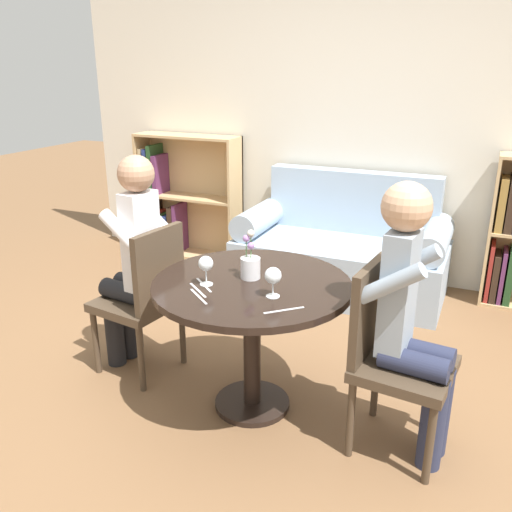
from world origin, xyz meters
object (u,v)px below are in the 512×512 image
object	(u,v)px
wine_glass_left	(206,265)
wine_glass_right	(273,277)
person_right	(413,317)
chair_right	(390,351)
flower_vase	(250,265)
couch	(342,253)
person_left	(133,261)
bookshelf_left	(179,202)
chair_left	(146,295)

from	to	relation	value
wine_glass_left	wine_glass_right	size ratio (longest dim) A/B	1.02
person_right	chair_right	bearing A→B (deg)	85.60
flower_vase	couch	bearing A→B (deg)	88.98
chair_right	person_left	bearing A→B (deg)	92.32
wine_glass_right	wine_glass_left	bearing A→B (deg)	179.68
couch	bookshelf_left	size ratio (longest dim) A/B	1.42
person_right	flower_vase	bearing A→B (deg)	91.26
person_left	wine_glass_left	bearing A→B (deg)	78.36
bookshelf_left	person_right	size ratio (longest dim) A/B	0.88
couch	flower_vase	distance (m)	1.76
chair_left	flower_vase	bearing A→B (deg)	96.03
couch	chair_right	xyz separation A→B (m)	(0.70, -1.75, 0.18)
chair_right	flower_vase	xyz separation A→B (m)	(-0.73, 0.06, 0.29)
couch	flower_vase	bearing A→B (deg)	-91.02
couch	bookshelf_left	bearing A→B (deg)	170.78
chair_left	person_right	xyz separation A→B (m)	(1.48, -0.10, 0.20)
bookshelf_left	chair_right	xyz separation A→B (m)	(2.36, -2.02, -0.00)
bookshelf_left	chair_left	size ratio (longest dim) A/B	1.26
couch	person_right	xyz separation A→B (m)	(0.78, -1.77, 0.38)
bookshelf_left	person_right	distance (m)	3.19
chair_right	person_right	bearing A→B (deg)	-94.40
chair_left	wine_glass_left	distance (m)	0.64
person_right	flower_vase	world-z (taller)	person_right
wine_glass_left	wine_glass_right	world-z (taller)	wine_glass_left
person_right	flower_vase	xyz separation A→B (m)	(-0.81, 0.07, 0.09)
chair_left	chair_right	size ratio (longest dim) A/B	1.00
couch	flower_vase	size ratio (longest dim) A/B	6.50
bookshelf_left	flower_vase	xyz separation A→B (m)	(1.63, -1.97, 0.29)
bookshelf_left	flower_vase	size ratio (longest dim) A/B	4.57
bookshelf_left	wine_glass_right	size ratio (longest dim) A/B	7.85
couch	chair_left	bearing A→B (deg)	-112.70
couch	flower_vase	xyz separation A→B (m)	(-0.03, -1.70, 0.48)
chair_right	person_left	size ratio (longest dim) A/B	0.70
flower_vase	wine_glass_right	bearing A→B (deg)	-41.58
bookshelf_left	flower_vase	bearing A→B (deg)	-50.26
wine_glass_right	bookshelf_left	bearing A→B (deg)	130.53
couch	bookshelf_left	xyz separation A→B (m)	(-1.66, 0.27, 0.19)
couch	wine_glass_right	distance (m)	1.94
chair_left	wine_glass_right	distance (m)	0.94
person_right	wine_glass_right	distance (m)	0.64
person_right	flower_vase	size ratio (longest dim) A/B	5.20
person_left	wine_glass_left	distance (m)	0.65
person_right	wine_glass_left	bearing A→B (deg)	101.96
bookshelf_left	couch	bearing A→B (deg)	-9.22
chair_left	wine_glass_right	xyz separation A→B (m)	(0.86, -0.20, 0.32)
wine_glass_left	person_right	bearing A→B (deg)	5.67
person_left	chair_left	bearing A→B (deg)	84.42
chair_right	flower_vase	world-z (taller)	flower_vase
bookshelf_left	person_left	distance (m)	2.12
wine_glass_left	flower_vase	bearing A→B (deg)	46.52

